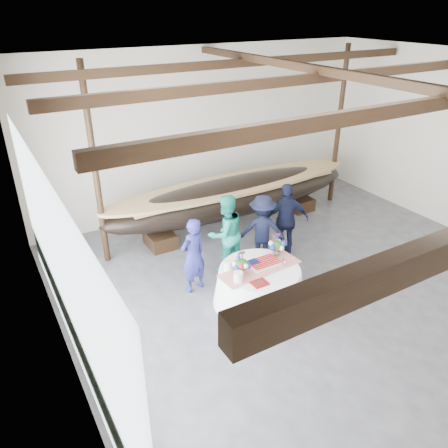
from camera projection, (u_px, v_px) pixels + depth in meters
floor at (349, 313)px, 8.57m from camera, size 10.00×12.00×0.01m
wall_back at (204, 131)px, 12.17m from camera, size 10.00×0.02×4.50m
wall_left at (72, 297)px, 5.30m from camera, size 0.02×12.00×4.50m
ceiling at (388, 73)px, 6.53m from camera, size 10.00×12.00×0.01m
pavilion_structure at (347, 99)px, 7.34m from camera, size 9.80×11.76×4.50m
open_bay at (64, 284)px, 6.28m from camera, size 0.03×7.00×3.20m
longboat_display at (235, 196)px, 11.55m from camera, size 7.30×1.46×1.37m
banquet_table at (259, 286)px, 8.72m from camera, size 1.86×1.86×0.80m
tabletop_items at (258, 259)px, 8.57m from camera, size 1.75×0.97×0.40m
guest_woman_blue at (193, 255)px, 8.93m from camera, size 0.68×0.54×1.65m
guest_woman_teal at (226, 233)px, 9.62m from camera, size 0.93×0.75×1.81m
guest_man_left at (262, 230)px, 9.94m from camera, size 1.24×1.09×1.66m
guest_man_right at (286, 220)px, 10.19m from camera, size 1.15×0.82×1.81m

